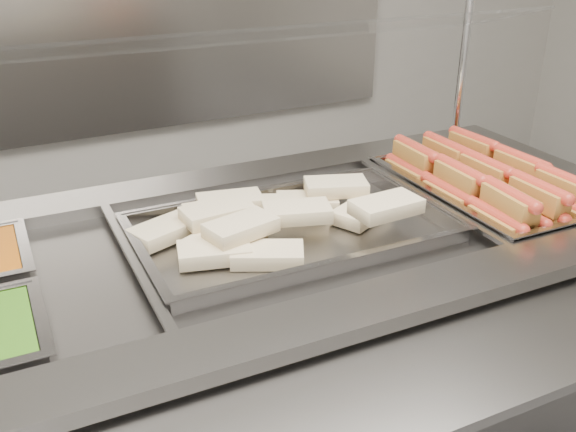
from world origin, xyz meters
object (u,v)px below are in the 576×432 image
steam_counter (270,390)px  pan_wraps (292,235)px  pan_hotdogs (485,198)px  sneeze_guard (226,46)px

steam_counter → pan_wraps: (0.06, -0.00, 0.44)m
pan_hotdogs → pan_wraps: (-0.58, 0.02, 0.02)m
sneeze_guard → pan_wraps: sneeze_guard is taller
pan_hotdogs → pan_wraps: 0.59m
steam_counter → pan_hotdogs: size_ratio=3.39×
steam_counter → pan_hotdogs: pan_hotdogs is taller
sneeze_guard → pan_hotdogs: sneeze_guard is taller
pan_hotdogs → pan_wraps: same height
pan_wraps → pan_hotdogs: bearing=-2.3°
sneeze_guard → pan_hotdogs: size_ratio=2.95×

